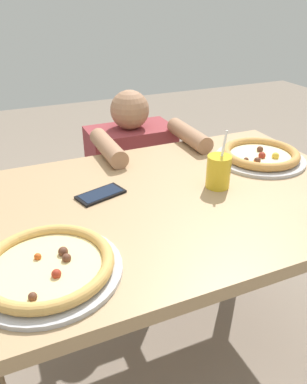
% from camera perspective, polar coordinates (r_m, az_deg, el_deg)
% --- Properties ---
extents(ground_plane, '(8.00, 8.00, 0.00)m').
position_cam_1_polar(ground_plane, '(1.68, 1.55, -23.70)').
color(ground_plane, gray).
extents(dining_table, '(1.30, 0.84, 0.75)m').
position_cam_1_polar(dining_table, '(1.24, 1.93, -5.27)').
color(dining_table, tan).
rests_on(dining_table, ground).
extents(pizza_near, '(0.34, 0.34, 0.04)m').
position_cam_1_polar(pizza_near, '(0.91, -15.67, -10.77)').
color(pizza_near, '#B7B7BC').
rests_on(pizza_near, dining_table).
extents(pizza_far, '(0.34, 0.34, 0.04)m').
position_cam_1_polar(pizza_far, '(1.49, 15.79, 5.35)').
color(pizza_far, '#B7B7BC').
rests_on(pizza_far, dining_table).
extents(drink_cup_colored, '(0.08, 0.08, 0.19)m').
position_cam_1_polar(drink_cup_colored, '(1.24, 9.89, 2.99)').
color(drink_cup_colored, gold).
rests_on(drink_cup_colored, dining_table).
extents(cell_phone, '(0.17, 0.11, 0.01)m').
position_cam_1_polar(cell_phone, '(1.20, -7.96, -0.35)').
color(cell_phone, black).
rests_on(cell_phone, dining_table).
extents(diner_seated, '(0.42, 0.53, 0.94)m').
position_cam_1_polar(diner_seated, '(1.88, -3.12, -0.63)').
color(diner_seated, '#333847').
rests_on(diner_seated, ground).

